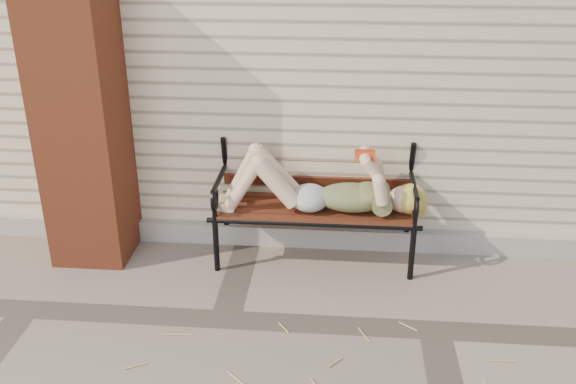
{
  "coord_description": "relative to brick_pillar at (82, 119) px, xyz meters",
  "views": [
    {
      "loc": [
        -0.6,
        -3.17,
        2.29
      ],
      "look_at": [
        -0.92,
        0.63,
        0.57
      ],
      "focal_mm": 40.0,
      "sensor_mm": 36.0,
      "label": 1
    }
  ],
  "objects": [
    {
      "name": "garden_bench",
      "position": [
        1.55,
        0.11,
        -0.46
      ],
      "size": [
        1.48,
        0.59,
        0.96
      ],
      "color": "black",
      "rests_on": "ground"
    },
    {
      "name": "ground",
      "position": [
        2.3,
        -0.75,
        -1.0
      ],
      "size": [
        80.0,
        80.0,
        0.0
      ],
      "primitive_type": "plane",
      "color": "gray",
      "rests_on": "ground"
    },
    {
      "name": "foundation_strip",
      "position": [
        2.3,
        0.22,
        -0.93
      ],
      "size": [
        8.0,
        0.1,
        0.15
      ],
      "primitive_type": "cube",
      "color": "#ACA69C",
      "rests_on": "ground"
    },
    {
      "name": "brick_pillar",
      "position": [
        0.0,
        0.0,
        0.0
      ],
      "size": [
        0.5,
        0.5,
        2.0
      ],
      "primitive_type": "cube",
      "color": "#933E21",
      "rests_on": "ground"
    },
    {
      "name": "reading_woman",
      "position": [
        1.56,
        -0.01,
        -0.43
      ],
      "size": [
        1.4,
        0.32,
        0.44
      ],
      "color": "#0A394B",
      "rests_on": "ground"
    }
  ]
}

